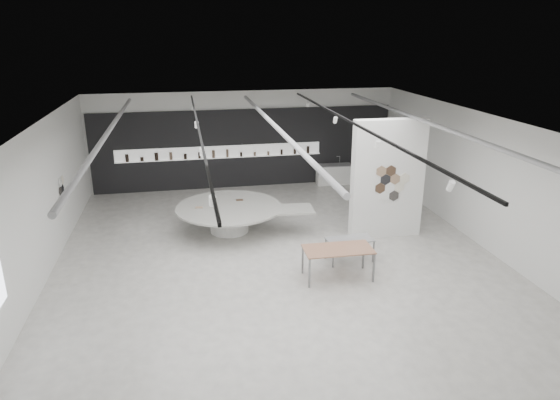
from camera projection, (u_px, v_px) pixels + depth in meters
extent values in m
cube|color=beige|center=(278.00, 259.00, 13.82)|extent=(12.00, 14.00, 0.01)
cube|color=silver|center=(278.00, 122.00, 12.59)|extent=(12.00, 14.00, 0.01)
cube|color=white|center=(245.00, 139.00, 19.71)|extent=(12.00, 0.01, 3.80)
cube|color=white|center=(377.00, 353.00, 6.70)|extent=(12.00, 0.01, 3.80)
cube|color=white|center=(484.00, 181.00, 14.30)|extent=(0.01, 14.00, 3.80)
cube|color=white|center=(36.00, 208.00, 12.11)|extent=(0.01, 14.00, 3.80)
cylinder|color=#939396|center=(108.00, 132.00, 12.35)|extent=(0.12, 12.00, 0.12)
cylinder|color=#939396|center=(275.00, 126.00, 13.11)|extent=(0.12, 12.00, 0.12)
cylinder|color=#939396|center=(423.00, 120.00, 13.88)|extent=(0.12, 12.00, 0.12)
cube|color=black|center=(199.00, 129.00, 12.26)|extent=(0.05, 13.00, 0.06)
cylinder|color=white|center=(212.00, 201.00, 7.68)|extent=(0.11, 0.18, 0.21)
cylinder|color=white|center=(202.00, 152.00, 10.74)|extent=(0.11, 0.18, 0.21)
cylinder|color=white|center=(197.00, 125.00, 13.80)|extent=(0.11, 0.18, 0.21)
cylinder|color=white|center=(193.00, 107.00, 16.87)|extent=(0.11, 0.18, 0.21)
cube|color=black|center=(354.00, 123.00, 12.99)|extent=(0.05, 13.00, 0.06)
cylinder|color=white|center=(451.00, 186.00, 8.40)|extent=(0.11, 0.18, 0.21)
cylinder|color=white|center=(378.00, 144.00, 11.47)|extent=(0.11, 0.18, 0.21)
cylinder|color=white|center=(335.00, 120.00, 14.53)|extent=(0.11, 0.18, 0.21)
cylinder|color=white|center=(308.00, 104.00, 17.59)|extent=(0.11, 0.18, 0.21)
cylinder|color=#4A3525|center=(63.00, 197.00, 14.62)|extent=(0.03, 0.28, 0.28)
cylinder|color=#93755A|center=(65.00, 195.00, 14.86)|extent=(0.03, 0.28, 0.28)
cylinder|color=black|center=(63.00, 189.00, 14.66)|extent=(0.03, 0.28, 0.28)
cylinder|color=black|center=(61.00, 191.00, 14.42)|extent=(0.03, 0.28, 0.28)
cylinder|color=white|center=(60.00, 182.00, 14.47)|extent=(0.03, 0.28, 0.28)
cylinder|color=beige|center=(62.00, 180.00, 14.71)|extent=(0.03, 0.28, 0.28)
cube|color=black|center=(245.00, 148.00, 19.76)|extent=(11.80, 0.10, 3.10)
cube|color=white|center=(220.00, 152.00, 19.54)|extent=(8.00, 0.06, 0.46)
cube|color=white|center=(221.00, 158.00, 19.56)|extent=(8.00, 0.18, 0.02)
cylinder|color=black|center=(127.00, 158.00, 18.86)|extent=(0.13, 0.13, 0.29)
cylinder|color=black|center=(142.00, 159.00, 18.98)|extent=(0.13, 0.13, 0.15)
cylinder|color=black|center=(156.00, 157.00, 19.06)|extent=(0.14, 0.14, 0.30)
cylinder|color=brown|center=(171.00, 156.00, 19.16)|extent=(0.12, 0.12, 0.29)
cylinder|color=black|center=(185.00, 156.00, 19.27)|extent=(0.12, 0.12, 0.21)
cylinder|color=black|center=(199.00, 155.00, 19.36)|extent=(0.10, 0.10, 0.25)
cylinder|color=brown|center=(213.00, 154.00, 19.45)|extent=(0.12, 0.12, 0.30)
cylinder|color=brown|center=(227.00, 153.00, 19.55)|extent=(0.10, 0.10, 0.31)
cylinder|color=black|center=(241.00, 154.00, 19.67)|extent=(0.09, 0.09, 0.17)
cylinder|color=brown|center=(255.00, 154.00, 19.77)|extent=(0.10, 0.10, 0.16)
cylinder|color=brown|center=(268.00, 153.00, 19.87)|extent=(0.09, 0.09, 0.15)
cylinder|color=black|center=(282.00, 152.00, 19.96)|extent=(0.09, 0.09, 0.21)
cylinder|color=black|center=(295.00, 150.00, 20.04)|extent=(0.11, 0.11, 0.31)
cylinder|color=black|center=(308.00, 150.00, 20.15)|extent=(0.11, 0.11, 0.29)
cube|color=white|center=(388.00, 179.00, 14.80)|extent=(2.20, 0.35, 3.60)
cylinder|color=white|center=(390.00, 188.00, 14.69)|extent=(0.34, 0.03, 0.34)
cylinder|color=beige|center=(399.00, 187.00, 14.75)|extent=(0.34, 0.03, 0.34)
cylinder|color=#4A3525|center=(380.00, 188.00, 14.64)|extent=(0.34, 0.03, 0.34)
cylinder|color=#93755A|center=(395.00, 179.00, 14.64)|extent=(0.34, 0.03, 0.34)
cylinder|color=black|center=(386.00, 180.00, 14.58)|extent=(0.34, 0.03, 0.34)
cylinder|color=black|center=(394.00, 196.00, 14.80)|extent=(0.34, 0.03, 0.34)
cylinder|color=white|center=(384.00, 196.00, 14.75)|extent=(0.34, 0.03, 0.34)
cylinder|color=beige|center=(405.00, 178.00, 14.69)|extent=(0.34, 0.03, 0.34)
cylinder|color=#4A3525|center=(391.00, 171.00, 14.53)|extent=(0.34, 0.03, 0.34)
cylinder|color=#93755A|center=(381.00, 171.00, 14.47)|extent=(0.34, 0.03, 0.34)
cylinder|color=white|center=(229.00, 220.00, 15.59)|extent=(1.26, 1.26, 0.78)
cylinder|color=#A4A39B|center=(229.00, 207.00, 15.46)|extent=(3.49, 3.49, 0.05)
cube|color=#A4A39B|center=(289.00, 209.00, 15.25)|extent=(1.52, 1.00, 0.05)
cube|color=#93755A|center=(199.00, 207.00, 15.33)|extent=(0.24, 0.18, 0.01)
cube|color=#4A3525|center=(240.00, 200.00, 16.00)|extent=(0.24, 0.18, 0.01)
cube|color=#99694F|center=(338.00, 249.00, 12.51)|extent=(1.74, 0.90, 0.03)
cube|color=slate|center=(310.00, 273.00, 12.14)|extent=(0.04, 0.04, 0.78)
cube|color=slate|center=(303.00, 260.00, 12.87)|extent=(0.04, 0.04, 0.78)
cube|color=slate|center=(374.00, 268.00, 12.42)|extent=(0.04, 0.04, 0.78)
cube|color=slate|center=(363.00, 255.00, 13.14)|extent=(0.04, 0.04, 0.78)
cube|color=gray|center=(350.00, 239.00, 13.51)|extent=(1.29, 0.73, 0.03)
cube|color=slate|center=(333.00, 257.00, 13.21)|extent=(0.04, 0.04, 0.61)
cube|color=slate|center=(326.00, 249.00, 13.71)|extent=(0.04, 0.04, 0.61)
cube|color=slate|center=(373.00, 252.00, 13.52)|extent=(0.04, 0.04, 0.61)
cube|color=slate|center=(365.00, 244.00, 14.02)|extent=(0.04, 0.04, 0.61)
cube|color=white|center=(334.00, 175.00, 20.40)|extent=(1.42, 0.59, 0.79)
cube|color=gray|center=(334.00, 165.00, 20.27)|extent=(1.46, 0.62, 0.03)
cylinder|color=silver|center=(340.00, 160.00, 20.38)|extent=(0.02, 0.02, 0.31)
cylinder|color=silver|center=(338.00, 156.00, 20.32)|extent=(0.14, 0.03, 0.02)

